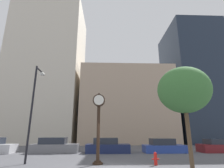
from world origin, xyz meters
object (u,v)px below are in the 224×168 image
at_px(car_navy, 107,146).
at_px(car_maroon, 221,147).
at_px(street_clock, 99,118).
at_px(fire_hydrant_near, 156,158).
at_px(street_lamp_left, 35,97).
at_px(car_grey, 55,146).
at_px(bare_tree, 184,90).
at_px(car_blue, 164,147).

bearing_deg(car_navy, car_maroon, 2.02).
height_order(street_clock, fire_hydrant_near, street_clock).
bearing_deg(street_lamp_left, fire_hydrant_near, -6.97).
height_order(street_clock, car_maroon, street_clock).
xyz_separation_m(car_grey, bare_tree, (9.88, -8.31, 3.84)).
height_order(street_clock, bare_tree, bare_tree).
xyz_separation_m(car_grey, fire_hydrant_near, (8.18, -7.13, -0.22)).
distance_m(car_navy, bare_tree, 9.99).
relative_size(car_navy, car_maroon, 0.96).
xyz_separation_m(car_grey, car_navy, (5.27, -0.33, -0.01)).
bearing_deg(car_maroon, car_grey, 179.38).
relative_size(street_clock, car_navy, 1.06).
bearing_deg(street_clock, car_grey, 124.29).
height_order(street_clock, car_navy, street_clock).
bearing_deg(fire_hydrant_near, car_grey, 138.91).
xyz_separation_m(car_navy, car_maroon, (11.61, 0.18, -0.05)).
relative_size(car_navy, fire_hydrant_near, 5.65).
distance_m(car_grey, bare_tree, 13.47).
distance_m(car_grey, car_navy, 5.28).
height_order(street_lamp_left, bare_tree, street_lamp_left).
distance_m(street_clock, bare_tree, 5.75).
bearing_deg(fire_hydrant_near, car_navy, 113.16).
height_order(car_navy, fire_hydrant_near, car_navy).
distance_m(car_grey, car_blue, 10.95).
xyz_separation_m(car_navy, car_blue, (5.68, 0.11, -0.03)).
bearing_deg(fire_hydrant_near, car_blue, 68.14).
bearing_deg(car_grey, fire_hydrant_near, -41.72).
bearing_deg(car_maroon, fire_hydrant_near, -141.39).
distance_m(street_clock, fire_hydrant_near, 4.36).
relative_size(street_clock, car_maroon, 1.02).
bearing_deg(car_navy, car_grey, 177.51).
relative_size(car_blue, street_lamp_left, 0.63).
bearing_deg(bare_tree, street_clock, 163.41).
height_order(street_clock, street_lamp_left, street_lamp_left).
xyz_separation_m(car_blue, street_lamp_left, (-10.95, -5.90, 3.81)).
distance_m(street_clock, car_maroon, 14.13).
relative_size(car_navy, street_lamp_left, 0.65).
distance_m(car_grey, fire_hydrant_near, 10.85).
bearing_deg(street_clock, car_blue, 45.68).
xyz_separation_m(car_maroon, street_lamp_left, (-16.89, -5.97, 3.83)).
bearing_deg(bare_tree, car_navy, 120.05).
xyz_separation_m(car_navy, street_lamp_left, (-5.28, -5.80, 3.78)).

